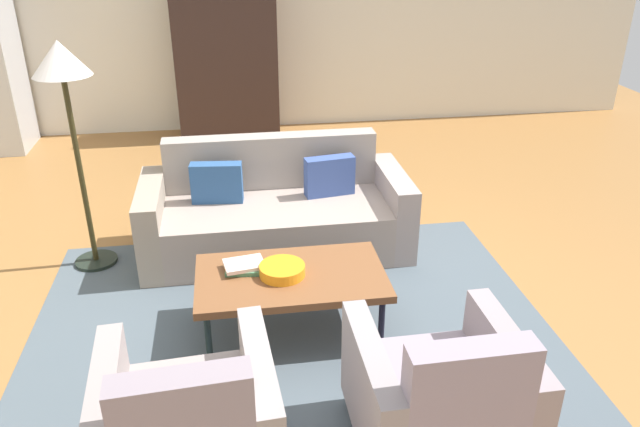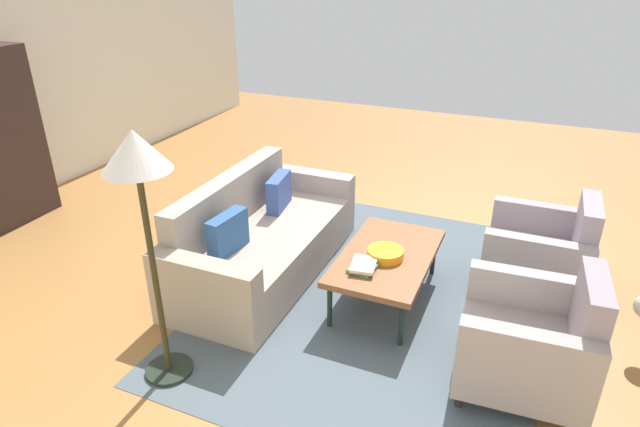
{
  "view_description": "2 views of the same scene",
  "coord_description": "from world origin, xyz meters",
  "px_view_note": "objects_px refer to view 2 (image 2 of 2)",
  "views": [
    {
      "loc": [
        -0.66,
        -3.77,
        2.44
      ],
      "look_at": [
        -0.08,
        -0.03,
        0.63
      ],
      "focal_mm": 34.39,
      "sensor_mm": 36.0,
      "label": 1
    },
    {
      "loc": [
        -3.96,
        -1.43,
        2.57
      ],
      "look_at": [
        -0.56,
        0.03,
        0.79
      ],
      "focal_mm": 29.96,
      "sensor_mm": 36.0,
      "label": 2
    }
  ],
  "objects_px": {
    "coffee_table": "(387,258)",
    "floor_lamp": "(139,176)",
    "couch": "(258,241)",
    "fruit_bowl": "(385,253)",
    "book_stack": "(364,266)",
    "armchair_left": "(535,344)",
    "armchair_right": "(544,257)"
  },
  "relations": [
    {
      "from": "coffee_table",
      "to": "floor_lamp",
      "type": "bearing_deg",
      "value": 142.44
    },
    {
      "from": "couch",
      "to": "fruit_bowl",
      "type": "height_order",
      "value": "couch"
    },
    {
      "from": "book_stack",
      "to": "armchair_left",
      "type": "bearing_deg",
      "value": -103.64
    },
    {
      "from": "book_stack",
      "to": "floor_lamp",
      "type": "height_order",
      "value": "floor_lamp"
    },
    {
      "from": "armchair_left",
      "to": "book_stack",
      "type": "bearing_deg",
      "value": 72.65
    },
    {
      "from": "armchair_left",
      "to": "armchair_right",
      "type": "bearing_deg",
      "value": -3.72
    },
    {
      "from": "coffee_table",
      "to": "couch",
      "type": "bearing_deg",
      "value": 90.01
    },
    {
      "from": "couch",
      "to": "armchair_left",
      "type": "relative_size",
      "value": 2.39
    },
    {
      "from": "armchair_right",
      "to": "floor_lamp",
      "type": "relative_size",
      "value": 0.51
    },
    {
      "from": "couch",
      "to": "fruit_bowl",
      "type": "distance_m",
      "value": 1.2
    },
    {
      "from": "armchair_right",
      "to": "fruit_bowl",
      "type": "bearing_deg",
      "value": 118.71
    },
    {
      "from": "coffee_table",
      "to": "armchair_left",
      "type": "xyz_separation_m",
      "value": [
        -0.6,
        -1.17,
        -0.04
      ]
    },
    {
      "from": "couch",
      "to": "armchair_left",
      "type": "distance_m",
      "value": 2.43
    },
    {
      "from": "couch",
      "to": "armchair_left",
      "type": "height_order",
      "value": "armchair_left"
    },
    {
      "from": "fruit_bowl",
      "to": "book_stack",
      "type": "height_order",
      "value": "fruit_bowl"
    },
    {
      "from": "couch",
      "to": "fruit_bowl",
      "type": "xyz_separation_m",
      "value": [
        -0.05,
        -1.19,
        0.17
      ]
    },
    {
      "from": "coffee_table",
      "to": "armchair_left",
      "type": "distance_m",
      "value": 1.31
    },
    {
      "from": "book_stack",
      "to": "floor_lamp",
      "type": "relative_size",
      "value": 0.16
    },
    {
      "from": "coffee_table",
      "to": "floor_lamp",
      "type": "distance_m",
      "value": 2.09
    },
    {
      "from": "armchair_left",
      "to": "book_stack",
      "type": "xyz_separation_m",
      "value": [
        0.31,
        1.27,
        0.1
      ]
    },
    {
      "from": "coffee_table",
      "to": "fruit_bowl",
      "type": "xyz_separation_m",
      "value": [
        -0.05,
        0.0,
        0.07
      ]
    },
    {
      "from": "book_stack",
      "to": "floor_lamp",
      "type": "xyz_separation_m",
      "value": [
        -1.14,
        1.0,
        1.0
      ]
    },
    {
      "from": "coffee_table",
      "to": "armchair_left",
      "type": "bearing_deg",
      "value": -117.06
    },
    {
      "from": "couch",
      "to": "armchair_right",
      "type": "relative_size",
      "value": 2.39
    },
    {
      "from": "armchair_right",
      "to": "floor_lamp",
      "type": "distance_m",
      "value": 3.24
    },
    {
      "from": "fruit_bowl",
      "to": "floor_lamp",
      "type": "height_order",
      "value": "floor_lamp"
    },
    {
      "from": "fruit_bowl",
      "to": "armchair_left",
      "type": "bearing_deg",
      "value": -114.92
    },
    {
      "from": "couch",
      "to": "armchair_left",
      "type": "xyz_separation_m",
      "value": [
        -0.6,
        -2.35,
        0.06
      ]
    },
    {
      "from": "fruit_bowl",
      "to": "coffee_table",
      "type": "bearing_deg",
      "value": -0.0
    },
    {
      "from": "fruit_bowl",
      "to": "floor_lamp",
      "type": "bearing_deg",
      "value": 141.38
    },
    {
      "from": "book_stack",
      "to": "coffee_table",
      "type": "bearing_deg",
      "value": -19.39
    },
    {
      "from": "armchair_left",
      "to": "armchair_right",
      "type": "height_order",
      "value": "same"
    }
  ]
}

